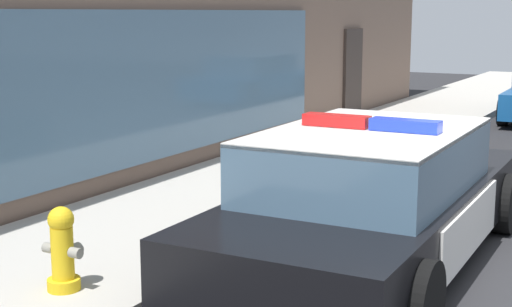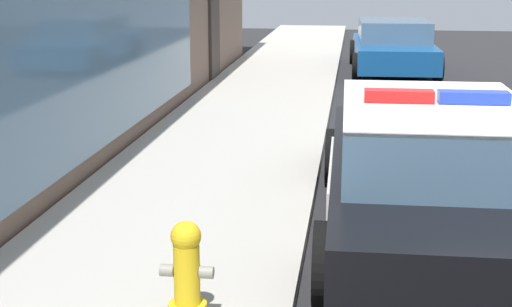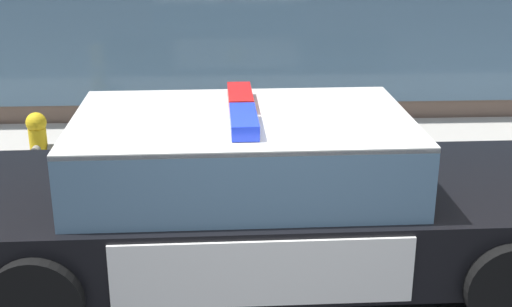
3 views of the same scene
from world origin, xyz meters
name	(u,v)px [view 1 (image 1 of 3)]	position (x,y,z in m)	size (l,w,h in m)	color
ground	(504,281)	(0.00, 0.00, 0.00)	(48.00, 48.00, 0.00)	#262628
sidewalk	(170,221)	(0.00, 3.78, 0.07)	(48.00, 2.72, 0.15)	#B2ADA3
police_cruiser	(373,198)	(-0.13, 1.25, 0.68)	(5.16, 2.17, 1.49)	black
fire_hydrant	(63,250)	(-2.41, 3.16, 0.50)	(0.34, 0.39, 0.73)	gold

